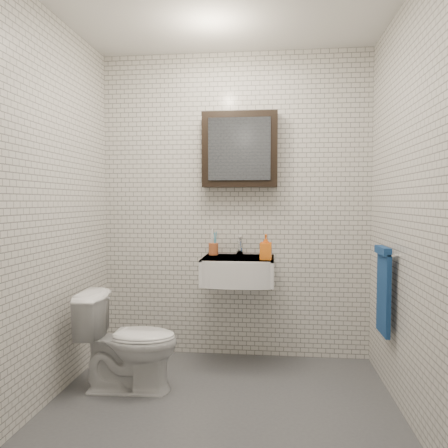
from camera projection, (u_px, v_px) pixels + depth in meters
name	position (u px, v px, depth m)	size (l,w,h in m)	color
ground	(220.00, 410.00, 2.68)	(2.20, 2.00, 0.01)	#494B50
room_shell	(220.00, 171.00, 2.60)	(2.22, 2.02, 2.51)	silver
washbasin	(238.00, 270.00, 3.36)	(0.55, 0.50, 0.20)	white
faucet	(240.00, 247.00, 3.55)	(0.06, 0.20, 0.15)	silver
mirror_cabinet	(240.00, 150.00, 3.50)	(0.60, 0.15, 0.60)	black
towel_rail	(384.00, 287.00, 2.87)	(0.09, 0.30, 0.58)	silver
toothbrush_cup	(213.00, 248.00, 3.56)	(0.08, 0.08, 0.21)	#B2562C
soap_bottle	(266.00, 247.00, 3.26)	(0.09, 0.09, 0.19)	orange
toilet	(129.00, 341.00, 2.97)	(0.38, 0.66, 0.67)	white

